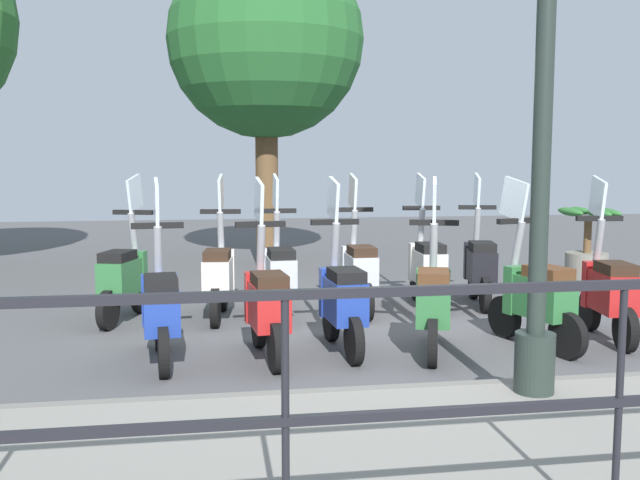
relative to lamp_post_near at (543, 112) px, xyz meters
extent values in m
plane|color=#4C4C4F|center=(2.40, 0.53, -1.99)|extent=(28.00, 28.00, 0.00)
cube|color=gray|center=(-0.80, 0.53, -1.91)|extent=(2.20, 20.00, 0.15)
cube|color=slate|center=(0.25, 0.53, -1.91)|extent=(0.10, 20.00, 0.15)
cube|color=black|center=(-1.80, 0.53, -0.79)|extent=(0.04, 16.00, 0.04)
cube|color=black|center=(-1.80, 0.53, -1.26)|extent=(0.04, 16.00, 0.04)
cylinder|color=black|center=(-1.80, 0.53, -1.31)|extent=(0.03, 0.03, 1.05)
cylinder|color=black|center=(-1.80, 1.86, -1.31)|extent=(0.03, 0.03, 1.05)
cylinder|color=#232D28|center=(0.00, 0.00, -1.64)|extent=(0.26, 0.26, 0.40)
cylinder|color=#232D28|center=(0.00, 0.00, 0.18)|extent=(0.12, 0.12, 4.04)
cylinder|color=brown|center=(7.10, 1.17, -0.78)|extent=(0.36, 0.36, 2.41)
sphere|color=#235B28|center=(7.10, 1.17, 1.57)|extent=(3.07, 3.07, 3.07)
cylinder|color=slate|center=(4.48, -2.91, -1.76)|extent=(0.56, 0.56, 0.45)
cylinder|color=brown|center=(4.48, -2.91, -1.29)|extent=(0.10, 0.10, 0.50)
ellipsoid|color=#2D6B2D|center=(4.73, -2.91, -0.99)|extent=(0.56, 0.16, 0.10)
ellipsoid|color=#2D6B2D|center=(4.23, -2.91, -0.99)|extent=(0.56, 0.16, 0.10)
ellipsoid|color=#2D6B2D|center=(4.48, -2.66, -0.99)|extent=(0.56, 0.16, 0.10)
ellipsoid|color=#2D6B2D|center=(4.48, -3.16, -0.99)|extent=(0.56, 0.16, 0.10)
ellipsoid|color=#2D6B2D|center=(4.66, -2.73, -0.99)|extent=(0.56, 0.16, 0.10)
ellipsoid|color=#2D6B2D|center=(4.30, -3.09, -0.99)|extent=(0.56, 0.16, 0.10)
cylinder|color=black|center=(2.14, -1.62, -1.79)|extent=(0.41, 0.14, 0.40)
cylinder|color=black|center=(1.32, -1.50, -1.79)|extent=(0.41, 0.14, 0.40)
cube|color=#B21E1E|center=(1.64, -1.54, -1.51)|extent=(0.64, 0.37, 0.36)
cube|color=#B21E1E|center=(1.93, -1.59, -1.49)|extent=(0.16, 0.31, 0.44)
cube|color=black|center=(1.57, -1.53, -1.28)|extent=(0.43, 0.32, 0.10)
cylinder|color=gray|center=(1.99, -1.60, -1.13)|extent=(0.19, 0.10, 0.55)
cube|color=black|center=(1.99, -1.60, -0.86)|extent=(0.12, 0.44, 0.05)
cube|color=silver|center=(2.05, -1.61, -0.66)|extent=(0.39, 0.09, 0.42)
cylinder|color=black|center=(1.99, -0.66, -1.79)|extent=(0.41, 0.18, 0.40)
cylinder|color=black|center=(1.19, -0.88, -1.79)|extent=(0.41, 0.18, 0.40)
cube|color=#2D6B38|center=(1.51, -0.79, -1.51)|extent=(0.65, 0.43, 0.36)
cube|color=#2D6B38|center=(1.79, -0.72, -1.49)|extent=(0.20, 0.32, 0.44)
cube|color=#4C2D19|center=(1.44, -0.81, -1.28)|extent=(0.45, 0.36, 0.10)
cylinder|color=gray|center=(1.85, -0.70, -1.13)|extent=(0.19, 0.12, 0.55)
cube|color=black|center=(1.85, -0.70, -0.86)|extent=(0.18, 0.44, 0.05)
cube|color=silver|center=(1.91, -0.69, -0.66)|extent=(0.38, 0.13, 0.42)
cylinder|color=black|center=(1.94, 0.07, -1.79)|extent=(0.41, 0.20, 0.40)
cylinder|color=black|center=(1.15, 0.33, -1.79)|extent=(0.41, 0.20, 0.40)
cube|color=#2D6B38|center=(1.46, 0.23, -1.51)|extent=(0.66, 0.45, 0.36)
cube|color=#2D6B38|center=(1.74, 0.14, -1.49)|extent=(0.21, 0.32, 0.44)
cube|color=#4C2D19|center=(1.40, 0.25, -1.28)|extent=(0.46, 0.37, 0.10)
cylinder|color=gray|center=(1.80, 0.12, -1.13)|extent=(0.20, 0.12, 0.55)
cube|color=black|center=(1.80, 0.12, -0.86)|extent=(0.19, 0.44, 0.05)
cube|color=silver|center=(1.85, 0.10, -0.66)|extent=(0.38, 0.15, 0.42)
cylinder|color=black|center=(2.14, 1.00, -1.79)|extent=(0.40, 0.10, 0.40)
cylinder|color=black|center=(1.31, 0.95, -1.79)|extent=(0.40, 0.10, 0.40)
cube|color=navy|center=(1.64, 0.97, -1.51)|extent=(0.62, 0.32, 0.36)
cube|color=navy|center=(1.93, 0.98, -1.49)|extent=(0.14, 0.31, 0.44)
cube|color=black|center=(1.57, 0.96, -1.28)|extent=(0.41, 0.28, 0.10)
cylinder|color=gray|center=(1.99, 0.99, -1.13)|extent=(0.19, 0.08, 0.55)
cube|color=black|center=(1.99, 0.99, -0.86)|extent=(0.09, 0.44, 0.05)
cube|color=silver|center=(2.05, 0.99, -0.66)|extent=(0.39, 0.05, 0.42)
cylinder|color=black|center=(2.02, 1.68, -1.79)|extent=(0.41, 0.12, 0.40)
cylinder|color=black|center=(1.19, 1.61, -1.79)|extent=(0.41, 0.12, 0.40)
cube|color=#B21E1E|center=(1.52, 1.64, -1.51)|extent=(0.62, 0.33, 0.36)
cube|color=#B21E1E|center=(1.81, 1.66, -1.49)|extent=(0.15, 0.31, 0.44)
cube|color=black|center=(1.45, 1.63, -1.28)|extent=(0.42, 0.30, 0.10)
cylinder|color=gray|center=(1.87, 1.67, -1.13)|extent=(0.19, 0.09, 0.55)
cube|color=black|center=(1.87, 1.67, -0.86)|extent=(0.10, 0.44, 0.05)
cube|color=silver|center=(1.93, 1.67, -0.66)|extent=(0.39, 0.07, 0.42)
cylinder|color=black|center=(2.03, 2.56, -1.79)|extent=(0.41, 0.12, 0.40)
cylinder|color=black|center=(1.20, 2.48, -1.79)|extent=(0.41, 0.12, 0.40)
cube|color=navy|center=(1.53, 2.51, -1.51)|extent=(0.62, 0.34, 0.36)
cube|color=navy|center=(1.82, 2.54, -1.49)|extent=(0.15, 0.31, 0.44)
cube|color=black|center=(1.46, 2.51, -1.28)|extent=(0.42, 0.30, 0.10)
cylinder|color=gray|center=(1.88, 2.55, -1.13)|extent=(0.19, 0.09, 0.55)
cube|color=black|center=(1.88, 2.55, -0.86)|extent=(0.10, 0.44, 0.05)
cube|color=silver|center=(1.94, 2.55, -0.66)|extent=(0.39, 0.07, 0.42)
cylinder|color=black|center=(3.88, -1.09, -1.79)|extent=(0.41, 0.16, 0.40)
cylinder|color=black|center=(3.07, -0.91, -1.79)|extent=(0.41, 0.16, 0.40)
cube|color=black|center=(3.39, -0.98, -1.51)|extent=(0.65, 0.40, 0.36)
cube|color=black|center=(3.68, -1.04, -1.49)|extent=(0.18, 0.32, 0.44)
cube|color=black|center=(3.33, -0.96, -1.28)|extent=(0.45, 0.34, 0.10)
cylinder|color=gray|center=(3.74, -1.05, -1.13)|extent=(0.19, 0.11, 0.55)
cube|color=black|center=(3.74, -1.05, -0.86)|extent=(0.15, 0.44, 0.05)
cube|color=silver|center=(3.79, -1.07, -0.66)|extent=(0.39, 0.11, 0.42)
cylinder|color=black|center=(3.88, -0.37, -1.79)|extent=(0.40, 0.10, 0.40)
cylinder|color=black|center=(3.05, -0.34, -1.79)|extent=(0.40, 0.10, 0.40)
cube|color=beige|center=(3.38, -0.35, -1.51)|extent=(0.61, 0.30, 0.36)
cube|color=beige|center=(3.67, -0.36, -1.49)|extent=(0.13, 0.30, 0.44)
cube|color=black|center=(3.31, -0.35, -1.28)|extent=(0.41, 0.28, 0.10)
cylinder|color=gray|center=(3.73, -0.36, -1.13)|extent=(0.19, 0.08, 0.55)
cube|color=black|center=(3.73, -0.36, -0.86)|extent=(0.08, 0.44, 0.05)
cube|color=silver|center=(3.79, -0.36, -0.66)|extent=(0.39, 0.05, 0.42)
cylinder|color=black|center=(3.72, 0.48, -1.79)|extent=(0.40, 0.08, 0.40)
cylinder|color=black|center=(2.89, 0.48, -1.79)|extent=(0.40, 0.08, 0.40)
cube|color=#B7BCC6|center=(3.22, 0.48, -1.51)|extent=(0.60, 0.28, 0.36)
cube|color=#B7BCC6|center=(3.51, 0.48, -1.49)|extent=(0.12, 0.30, 0.44)
cube|color=black|center=(3.15, 0.48, -1.28)|extent=(0.40, 0.26, 0.10)
cylinder|color=gray|center=(3.57, 0.48, -1.13)|extent=(0.18, 0.07, 0.55)
cube|color=black|center=(3.57, 0.48, -0.86)|extent=(0.06, 0.44, 0.05)
cube|color=silver|center=(3.63, 0.48, -0.66)|extent=(0.39, 0.03, 0.42)
cylinder|color=black|center=(3.66, 1.37, -1.79)|extent=(0.40, 0.09, 0.40)
cylinder|color=black|center=(2.83, 1.36, -1.79)|extent=(0.40, 0.09, 0.40)
cube|color=#B7BCC6|center=(3.16, 1.36, -1.51)|extent=(0.60, 0.29, 0.36)
cube|color=#B7BCC6|center=(3.45, 1.37, -1.49)|extent=(0.13, 0.30, 0.44)
cube|color=black|center=(3.09, 1.36, -1.28)|extent=(0.40, 0.27, 0.10)
cylinder|color=gray|center=(3.51, 1.37, -1.13)|extent=(0.18, 0.07, 0.55)
cube|color=black|center=(3.51, 1.37, -0.86)|extent=(0.07, 0.44, 0.05)
cube|color=silver|center=(3.57, 1.37, -0.66)|extent=(0.39, 0.04, 0.42)
cylinder|color=black|center=(3.65, 1.96, -1.79)|extent=(0.41, 0.13, 0.40)
cylinder|color=black|center=(2.83, 2.06, -1.79)|extent=(0.41, 0.13, 0.40)
cube|color=beige|center=(3.16, 2.02, -1.51)|extent=(0.63, 0.35, 0.36)
cube|color=beige|center=(3.45, 1.99, -1.49)|extent=(0.15, 0.31, 0.44)
cube|color=black|center=(3.09, 2.03, -1.28)|extent=(0.43, 0.30, 0.10)
cylinder|color=gray|center=(3.50, 1.98, -1.13)|extent=(0.19, 0.09, 0.55)
cube|color=black|center=(3.50, 1.98, -0.86)|extent=(0.11, 0.44, 0.05)
cube|color=silver|center=(3.56, 1.97, -0.66)|extent=(0.39, 0.07, 0.42)
cylinder|color=black|center=(3.68, 2.87, -1.79)|extent=(0.41, 0.20, 0.40)
cylinder|color=black|center=(2.89, 3.12, -1.79)|extent=(0.41, 0.20, 0.40)
cube|color=#2D6B38|center=(3.20, 3.02, -1.51)|extent=(0.66, 0.45, 0.36)
cube|color=#2D6B38|center=(3.48, 2.93, -1.49)|extent=(0.21, 0.32, 0.44)
cube|color=black|center=(3.14, 3.04, -1.28)|extent=(0.46, 0.37, 0.10)
cylinder|color=gray|center=(3.54, 2.91, -1.13)|extent=(0.20, 0.12, 0.55)
cube|color=black|center=(3.54, 2.91, -0.86)|extent=(0.19, 0.44, 0.05)
cube|color=silver|center=(3.59, 2.89, -0.66)|extent=(0.38, 0.15, 0.42)
camera|label=1|loc=(-4.32, 2.13, -0.31)|focal=40.00mm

